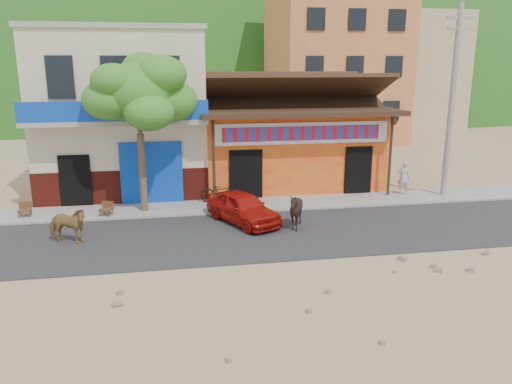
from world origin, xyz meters
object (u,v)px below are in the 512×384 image
at_px(tree, 140,134).
at_px(cow_tan, 67,225).
at_px(red_car, 243,208).
at_px(pedestrian, 404,178).
at_px(cow_dark, 296,211).
at_px(cafe_chair_left, 106,203).
at_px(scooter, 222,192).
at_px(utility_pole, 452,102).
at_px(cafe_chair_right, 24,204).

distance_m(tree, cow_tan, 4.58).
xyz_separation_m(red_car, pedestrian, (7.51, 2.58, 0.25)).
height_order(cow_dark, pedestrian, pedestrian).
height_order(pedestrian, cafe_chair_left, pedestrian).
distance_m(scooter, cafe_chair_left, 4.61).
xyz_separation_m(cow_dark, pedestrian, (5.79, 3.63, 0.15)).
distance_m(utility_pole, red_car, 10.08).
relative_size(tree, utility_pole, 0.75).
distance_m(cow_tan, red_car, 6.02).
relative_size(cow_dark, cafe_chair_right, 1.38).
relative_size(utility_pole, cafe_chair_left, 8.39).
xyz_separation_m(utility_pole, cafe_chair_right, (-17.20, -0.21, -3.51)).
distance_m(tree, scooter, 4.04).
distance_m(cow_tan, pedestrian, 13.92).
distance_m(tree, red_car, 4.80).
bearing_deg(utility_pole, red_car, -166.83).
bearing_deg(cafe_chair_left, pedestrian, 21.89).
height_order(utility_pole, pedestrian, utility_pole).
bearing_deg(pedestrian, scooter, 21.51).
relative_size(cafe_chair_left, cafe_chair_right, 0.97).
xyz_separation_m(tree, cafe_chair_left, (-1.40, -0.43, -2.52)).
xyz_separation_m(cow_dark, scooter, (-2.21, 3.56, -0.13)).
bearing_deg(cow_dark, utility_pole, 87.91).
bearing_deg(cafe_chair_left, utility_pole, 19.61).
xyz_separation_m(utility_pole, pedestrian, (-1.69, 0.42, -3.26)).
bearing_deg(scooter, red_car, -152.29).
bearing_deg(cafe_chair_left, cafe_chair_right, -170.73).
height_order(utility_pole, cafe_chair_right, utility_pole).
bearing_deg(cow_dark, cow_tan, -114.69).
distance_m(utility_pole, cow_tan, 15.85).
xyz_separation_m(cow_tan, scooter, (5.41, 3.63, -0.05)).
xyz_separation_m(cow_tan, red_car, (5.91, 1.12, -0.03)).
height_order(cow_tan, cafe_chair_right, cow_tan).
height_order(cow_tan, cafe_chair_left, cow_tan).
relative_size(scooter, cafe_chair_left, 1.88).
bearing_deg(cow_tan, cow_dark, -70.13).
relative_size(utility_pole, cow_tan, 5.60).
bearing_deg(utility_pole, scooter, 177.90).
bearing_deg(pedestrian, red_car, 39.96).
xyz_separation_m(cow_dark, red_car, (-1.71, 1.05, -0.10)).
height_order(cow_tan, scooter, cow_tan).
xyz_separation_m(scooter, cafe_chair_right, (-7.50, -0.57, 0.02)).
height_order(cow_dark, cafe_chair_left, cow_dark).
distance_m(tree, utility_pole, 12.84).
xyz_separation_m(tree, utility_pole, (12.80, 0.20, 1.00)).
height_order(cow_dark, red_car, cow_dark).
relative_size(tree, red_car, 1.78).
bearing_deg(utility_pole, cafe_chair_left, -177.47).
height_order(red_car, cafe_chair_left, red_car).
bearing_deg(pedestrian, cafe_chair_left, 25.82).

